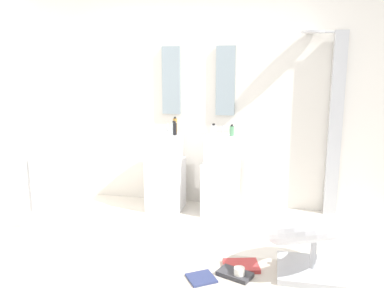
# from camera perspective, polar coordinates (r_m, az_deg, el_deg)

# --- Properties ---
(ground_plane) EXTENTS (4.80, 3.60, 0.04)m
(ground_plane) POSITION_cam_1_polar(r_m,az_deg,el_deg) (3.57, -4.41, -17.11)
(ground_plane) COLOR silver
(rear_partition) EXTENTS (4.80, 0.10, 2.60)m
(rear_partition) POSITION_cam_1_polar(r_m,az_deg,el_deg) (4.76, 1.03, 6.73)
(rear_partition) COLOR silver
(rear_partition) RESTS_ON ground_plane
(pedestal_sink_left) EXTENTS (0.41, 0.41, 1.01)m
(pedestal_sink_left) POSITION_cam_1_polar(r_m,az_deg,el_deg) (4.63, -3.85, -4.01)
(pedestal_sink_left) COLOR white
(pedestal_sink_left) RESTS_ON ground_plane
(pedestal_sink_right) EXTENTS (0.41, 0.41, 1.01)m
(pedestal_sink_right) POSITION_cam_1_polar(r_m,az_deg,el_deg) (4.50, 4.18, -4.47)
(pedestal_sink_right) COLOR white
(pedestal_sink_right) RESTS_ON ground_plane
(vanity_mirror_left) EXTENTS (0.22, 0.03, 0.80)m
(vanity_mirror_left) POSITION_cam_1_polar(r_m,az_deg,el_deg) (4.76, -3.04, 9.20)
(vanity_mirror_left) COLOR #8C9EA8
(vanity_mirror_right) EXTENTS (0.22, 0.03, 0.80)m
(vanity_mirror_right) POSITION_cam_1_polar(r_m,az_deg,el_deg) (4.63, 4.88, 9.12)
(vanity_mirror_right) COLOR #8C9EA8
(shower_column) EXTENTS (0.49, 0.24, 2.05)m
(shower_column) POSITION_cam_1_polar(r_m,az_deg,el_deg) (4.62, 19.95, 3.17)
(shower_column) COLOR #B7BABF
(shower_column) RESTS_ON ground_plane
(lounge_chair) EXTENTS (1.07, 1.07, 0.65)m
(lounge_chair) POSITION_cam_1_polar(r_m,az_deg,el_deg) (3.37, 17.37, -12.41)
(lounge_chair) COLOR #B7BABF
(lounge_chair) RESTS_ON ground_plane
(towel_rack) EXTENTS (0.37, 0.22, 0.95)m
(towel_rack) POSITION_cam_1_polar(r_m,az_deg,el_deg) (4.22, -21.01, -3.86)
(towel_rack) COLOR #B7BABF
(towel_rack) RESTS_ON ground_plane
(area_rug) EXTENTS (1.16, 0.75, 0.01)m
(area_rug) POSITION_cam_1_polar(r_m,az_deg,el_deg) (3.34, 6.57, -18.79)
(area_rug) COLOR beige
(area_rug) RESTS_ON ground_plane
(magazine_navy) EXTENTS (0.28, 0.28, 0.02)m
(magazine_navy) POSITION_cam_1_polar(r_m,az_deg,el_deg) (3.29, 1.36, -18.90)
(magazine_navy) COLOR navy
(magazine_navy) RESTS_ON area_rug
(magazine_charcoal) EXTENTS (0.31, 0.25, 0.03)m
(magazine_charcoal) POSITION_cam_1_polar(r_m,az_deg,el_deg) (3.35, 6.24, -18.26)
(magazine_charcoal) COLOR #38383D
(magazine_charcoal) RESTS_ON area_rug
(magazine_red) EXTENTS (0.34, 0.28, 0.03)m
(magazine_red) POSITION_cam_1_polar(r_m,az_deg,el_deg) (3.47, 7.15, -17.15)
(magazine_red) COLOR #B73838
(magazine_red) RESTS_ON area_rug
(coffee_mug) EXTENTS (0.09, 0.09, 0.09)m
(coffee_mug) POSITION_cam_1_polar(r_m,az_deg,el_deg) (3.30, 6.88, -18.13)
(coffee_mug) COLOR white
(coffee_mug) RESTS_ON area_rug
(soap_bottle_amber) EXTENTS (0.05, 0.05, 0.20)m
(soap_bottle_amber) POSITION_cam_1_polar(r_m,az_deg,el_deg) (4.52, -2.48, 2.64)
(soap_bottle_amber) COLOR #C68C38
(soap_bottle_amber) RESTS_ON pedestal_sink_left
(soap_bottle_green) EXTENTS (0.05, 0.05, 0.13)m
(soap_bottle_green) POSITION_cam_1_polar(r_m,az_deg,el_deg) (4.41, 5.80, 1.92)
(soap_bottle_green) COLOR #59996B
(soap_bottle_green) RESTS_ON pedestal_sink_right
(soap_bottle_clear) EXTENTS (0.06, 0.06, 0.16)m
(soap_bottle_clear) POSITION_cam_1_polar(r_m,az_deg,el_deg) (4.47, -2.63, 2.29)
(soap_bottle_clear) COLOR silver
(soap_bottle_clear) RESTS_ON pedestal_sink_left
(soap_bottle_white) EXTENTS (0.06, 0.06, 0.13)m
(soap_bottle_white) POSITION_cam_1_polar(r_m,az_deg,el_deg) (4.43, 3.16, 2.04)
(soap_bottle_white) COLOR white
(soap_bottle_white) RESTS_ON pedestal_sink_right
(soap_bottle_black) EXTENTS (0.04, 0.04, 0.16)m
(soap_bottle_black) POSITION_cam_1_polar(r_m,az_deg,el_deg) (4.44, -2.50, 2.21)
(soap_bottle_black) COLOR black
(soap_bottle_black) RESTS_ON pedestal_sink_left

